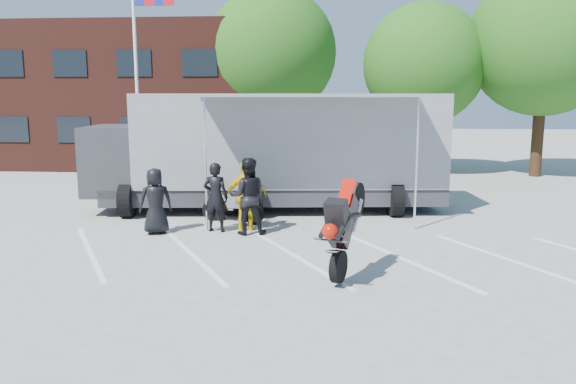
# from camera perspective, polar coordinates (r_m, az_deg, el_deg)

# --- Properties ---
(ground) EXTENTS (100.00, 100.00, 0.00)m
(ground) POSITION_cam_1_polar(r_m,az_deg,el_deg) (11.79, -0.51, -7.92)
(ground) COLOR #A3A39E
(ground) RESTS_ON ground
(parking_bay_lines) EXTENTS (18.09, 13.33, 0.01)m
(parking_bay_lines) POSITION_cam_1_polar(r_m,az_deg,el_deg) (12.74, -0.09, -6.53)
(parking_bay_lines) COLOR white
(parking_bay_lines) RESTS_ON ground
(office_building) EXTENTS (18.00, 8.00, 7.00)m
(office_building) POSITION_cam_1_polar(r_m,az_deg,el_deg) (31.19, -16.21, 9.30)
(office_building) COLOR #481E17
(office_building) RESTS_ON ground
(flagpole) EXTENTS (1.61, 0.12, 8.00)m
(flagpole) POSITION_cam_1_polar(r_m,az_deg,el_deg) (22.44, -14.60, 13.27)
(flagpole) COLOR white
(flagpole) RESTS_ON ground
(tree_left) EXTENTS (6.12, 6.12, 8.64)m
(tree_left) POSITION_cam_1_polar(r_m,az_deg,el_deg) (27.42, -1.69, 13.97)
(tree_left) COLOR #382314
(tree_left) RESTS_ON ground
(tree_mid) EXTENTS (5.44, 5.44, 7.68)m
(tree_mid) POSITION_cam_1_polar(r_m,az_deg,el_deg) (26.52, 13.66, 12.50)
(tree_mid) COLOR #382314
(tree_mid) RESTS_ON ground
(tree_right) EXTENTS (6.46, 6.46, 9.12)m
(tree_right) POSITION_cam_1_polar(r_m,az_deg,el_deg) (27.30, 24.64, 13.78)
(tree_right) COLOR #382314
(tree_right) RESTS_ON ground
(transporter_truck) EXTENTS (11.91, 6.62, 3.63)m
(transporter_truck) POSITION_cam_1_polar(r_m,az_deg,el_deg) (17.86, -1.38, -1.77)
(transporter_truck) COLOR gray
(transporter_truck) RESTS_ON ground
(parked_motorcycle) EXTENTS (2.07, 1.23, 1.03)m
(parked_motorcycle) POSITION_cam_1_polar(r_m,az_deg,el_deg) (16.15, -5.64, -3.07)
(parked_motorcycle) COLOR #A5A6AA
(parked_motorcycle) RESTS_ON ground
(stunt_bike_rider) EXTENTS (1.42, 1.99, 2.12)m
(stunt_bike_rider) POSITION_cam_1_polar(r_m,az_deg,el_deg) (11.55, 6.35, -8.37)
(stunt_bike_rider) COLOR black
(stunt_bike_rider) RESTS_ON ground
(spectator_leather_a) EXTENTS (0.99, 0.82, 1.74)m
(spectator_leather_a) POSITION_cam_1_polar(r_m,az_deg,el_deg) (15.01, -13.31, -0.89)
(spectator_leather_a) COLOR black
(spectator_leather_a) RESTS_ON ground
(spectator_leather_b) EXTENTS (0.73, 0.54, 1.85)m
(spectator_leather_b) POSITION_cam_1_polar(r_m,az_deg,el_deg) (14.95, -7.36, -0.52)
(spectator_leather_b) COLOR black
(spectator_leather_b) RESTS_ON ground
(spectator_leather_c) EXTENTS (1.07, 0.88, 2.01)m
(spectator_leather_c) POSITION_cam_1_polar(r_m,az_deg,el_deg) (14.57, -4.14, -0.43)
(spectator_leather_c) COLOR black
(spectator_leather_c) RESTS_ON ground
(spectator_hivis) EXTENTS (1.17, 0.68, 1.87)m
(spectator_hivis) POSITION_cam_1_polar(r_m,az_deg,el_deg) (14.99, -4.29, -0.40)
(spectator_hivis) COLOR yellow
(spectator_hivis) RESTS_ON ground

